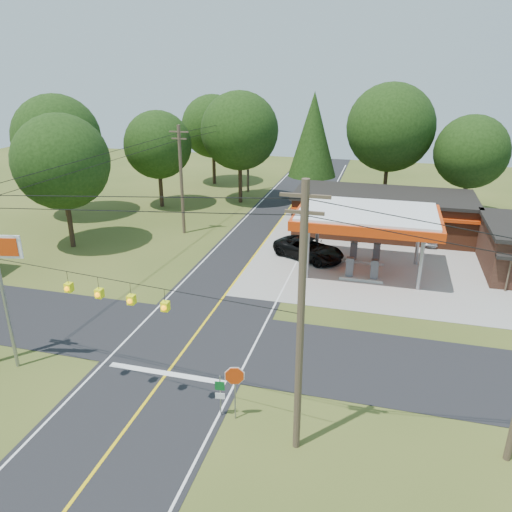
% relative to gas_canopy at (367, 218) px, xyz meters
% --- Properties ---
extents(ground, '(120.00, 120.00, 0.00)m').
position_rel_gas_canopy_xyz_m(ground, '(-9.00, -13.00, -4.27)').
color(ground, '#3A4B1A').
rests_on(ground, ground).
extents(main_highway, '(8.00, 120.00, 0.02)m').
position_rel_gas_canopy_xyz_m(main_highway, '(-9.00, -13.00, -4.26)').
color(main_highway, black).
rests_on(main_highway, ground).
extents(cross_road, '(70.00, 7.00, 0.02)m').
position_rel_gas_canopy_xyz_m(cross_road, '(-9.00, -13.00, -4.25)').
color(cross_road, black).
rests_on(cross_road, ground).
extents(lane_center_yellow, '(0.15, 110.00, 0.00)m').
position_rel_gas_canopy_xyz_m(lane_center_yellow, '(-9.00, -13.00, -4.24)').
color(lane_center_yellow, yellow).
rests_on(lane_center_yellow, main_highway).
extents(gas_canopy, '(10.60, 7.40, 4.88)m').
position_rel_gas_canopy_xyz_m(gas_canopy, '(0.00, 0.00, 0.00)').
color(gas_canopy, gray).
rests_on(gas_canopy, ground).
extents(convenience_store, '(16.40, 7.55, 3.80)m').
position_rel_gas_canopy_xyz_m(convenience_store, '(1.00, 9.98, -2.35)').
color(convenience_store, brown).
rests_on(convenience_store, ground).
extents(utility_pole_near_right, '(1.80, 0.30, 11.50)m').
position_rel_gas_canopy_xyz_m(utility_pole_near_right, '(-1.50, -20.00, 1.69)').
color(utility_pole_near_right, '#473828').
rests_on(utility_pole_near_right, ground).
extents(utility_pole_far_left, '(1.80, 0.30, 10.00)m').
position_rel_gas_canopy_xyz_m(utility_pole_far_left, '(-17.00, 5.00, 0.93)').
color(utility_pole_far_left, '#473828').
rests_on(utility_pole_far_left, ground).
extents(utility_pole_north, '(0.30, 0.30, 9.50)m').
position_rel_gas_canopy_xyz_m(utility_pole_north, '(-15.50, 22.00, 0.48)').
color(utility_pole_north, '#473828').
rests_on(utility_pole_north, ground).
extents(overhead_beacons, '(17.04, 2.04, 1.03)m').
position_rel_gas_canopy_xyz_m(overhead_beacons, '(-10.00, -19.00, 1.95)').
color(overhead_beacons, black).
rests_on(overhead_beacons, ground).
extents(treeline_backdrop, '(70.27, 51.59, 13.30)m').
position_rel_gas_canopy_xyz_m(treeline_backdrop, '(-8.18, 11.01, 3.22)').
color(treeline_backdrop, '#332316').
rests_on(treeline_backdrop, ground).
extents(suv_car, '(7.99, 7.99, 1.66)m').
position_rel_gas_canopy_xyz_m(suv_car, '(-4.50, 1.50, -3.44)').
color(suv_car, black).
rests_on(suv_car, ground).
extents(sedan_car, '(4.08, 4.08, 1.25)m').
position_rel_gas_canopy_xyz_m(sedan_car, '(5.40, 8.00, -3.64)').
color(sedan_car, silver).
rests_on(sedan_car, ground).
extents(octagonal_stop_sign, '(0.93, 0.29, 2.79)m').
position_rel_gas_canopy_xyz_m(octagonal_stop_sign, '(-4.50, -19.01, -2.17)').
color(octagonal_stop_sign, gray).
rests_on(octagonal_stop_sign, ground).
extents(route_sign_post, '(0.44, 0.11, 2.17)m').
position_rel_gas_canopy_xyz_m(route_sign_post, '(-5.20, -19.02, -2.98)').
color(route_sign_post, gray).
rests_on(route_sign_post, ground).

